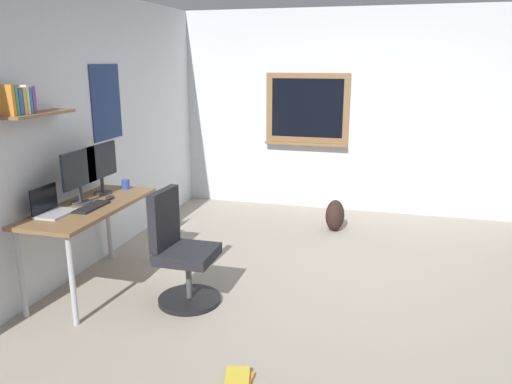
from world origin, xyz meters
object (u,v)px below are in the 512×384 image
Objects in this scene: monitor_secondary at (102,165)px; book_stack_on_floor at (238,380)px; laptop at (51,208)px; backpack at (335,215)px; keyboard at (92,207)px; coffee_mug at (126,184)px; computer_mouse at (110,197)px; office_chair at (181,255)px; desk at (90,215)px; monitor_primary at (79,173)px.

monitor_secondary is 1.94× the size of book_stack_on_floor.
laptop reaches higher than backpack.
coffee_mug reaches higher than keyboard.
computer_mouse reaches higher than book_stack_on_floor.
office_chair is 9.13× the size of computer_mouse.
backpack is at bearing -43.68° from computer_mouse.
desk is 2.95× the size of monitor_secondary.
computer_mouse is at bearing -135.23° from monitor_secondary.
office_chair reaches higher than computer_mouse.
desk is 5.71× the size of book_stack_on_floor.
desk is 0.53m from monitor_secondary.
keyboard is 0.28m from computer_mouse.
monitor_secondary is (0.34, 0.00, 0.00)m from monitor_primary.
monitor_secondary is (0.42, 0.95, 0.62)m from office_chair.
monitor_primary is 0.34m from monitor_secondary.
book_stack_on_floor is at bearing -120.46° from keyboard.
coffee_mug is (0.37, 0.05, 0.03)m from computer_mouse.
office_chair is at bearing -108.32° from computer_mouse.
office_chair is 2.57× the size of keyboard.
desk is 0.25m from computer_mouse.
backpack is at bearing -41.76° from desk.
backpack is (2.10, -1.87, -0.49)m from desk.
laptop is 2.06m from book_stack_on_floor.
monitor_primary reaches higher than book_stack_on_floor.
monitor_primary is 0.35m from computer_mouse.
computer_mouse is at bearing -22.17° from laptop.
backpack is (2.15, -1.02, -0.22)m from office_chair.
keyboard is 4.02× the size of coffee_mug.
office_chair is 2.05× the size of monitor_secondary.
monitor_primary is (0.03, 0.09, 0.36)m from desk.
monitor_secondary is 2.75m from backpack.
office_chair is 1.21m from monitor_secondary.
backpack is at bearing -39.92° from laptop.
monitor_primary is 0.32m from keyboard.
monitor_primary is 1.26× the size of backpack.
computer_mouse is 0.43× the size of book_stack_on_floor.
coffee_mug is 2.38m from book_stack_on_floor.
computer_mouse is 0.28× the size of backpack.
office_chair reaches higher than coffee_mug.
monitor_secondary reaches higher than computer_mouse.
office_chair reaches higher than backpack.
computer_mouse is (0.18, -0.16, -0.25)m from monitor_primary.
monitor_secondary reaches higher than book_stack_on_floor.
monitor_secondary is at bearing 20.18° from keyboard.
desk is 0.14m from keyboard.
desk is at bearing 177.87° from coffee_mug.
laptop is 0.41m from monitor_primary.
backpack is at bearing -48.78° from monitor_secondary.
monitor_secondary is at bearing 44.77° from computer_mouse.
keyboard is 2.88m from backpack.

